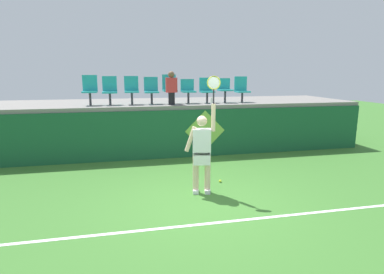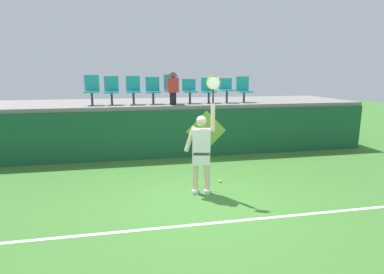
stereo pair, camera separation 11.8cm
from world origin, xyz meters
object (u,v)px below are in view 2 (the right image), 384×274
Objects in this scene: tennis_player at (201,150)px; stadium_chair_6 at (208,89)px; water_bottle at (213,101)px; stadium_chair_4 at (171,88)px; tennis_ball at (220,181)px; stadium_chair_8 at (243,89)px; stadium_chair_1 at (111,89)px; stadium_chair_0 at (92,89)px; stadium_chair_2 at (133,89)px; stadium_chair_7 at (226,88)px; spectator_0 at (173,87)px; stadium_chair_3 at (153,89)px; stadium_chair_5 at (190,90)px.

tennis_player is 3.06× the size of stadium_chair_6.
water_bottle is 1.44m from stadium_chair_4.
stadium_chair_8 is at bearing 62.06° from tennis_ball.
stadium_chair_1 is 0.95× the size of stadium_chair_4.
stadium_chair_0 is at bearing 179.92° from stadium_chair_1.
stadium_chair_2 is 3.05m from stadium_chair_7.
stadium_chair_7 is at bearing 12.24° from spectator_0.
water_bottle is 3.18m from stadium_chair_1.
stadium_chair_3 reaches higher than stadium_chair_6.
spectator_0 is at bearing -9.56° from stadium_chair_0.
stadium_chair_4 reaches higher than stadium_chair_6.
stadium_chair_6 is (1.82, -0.00, -0.02)m from stadium_chair_3.
stadium_chair_3 is at bearing -0.09° from stadium_chair_1.
stadium_chair_0 is at bearing 124.24° from tennis_player.
stadium_chair_4 is 1.08× the size of stadium_chair_8.
stadium_chair_6 reaches higher than stadium_chair_7.
stadium_chair_1 is at bearing 179.94° from stadium_chair_6.
tennis_player reaches higher than water_bottle.
tennis_ball is at bearing -75.87° from spectator_0.
tennis_ball is 0.08× the size of stadium_chair_7.
water_bottle is 0.73m from stadium_chair_6.
water_bottle is 1.31m from spectator_0.
spectator_0 is (-0.60, -0.40, 0.09)m from stadium_chair_5.
stadium_chair_7 is at bearing -178.66° from stadium_chair_8.
tennis_ball is 0.08× the size of stadium_chair_2.
tennis_ball is at bearing -59.48° from stadium_chair_2.
stadium_chair_3 is at bearing 145.15° from spectator_0.
stadium_chair_8 is at bearing 1.34° from stadium_chair_7.
stadium_chair_0 is at bearing 179.83° from stadium_chair_7.
water_bottle is 1.95m from stadium_chair_3.
stadium_chair_0 is 2.46m from stadium_chair_4.
stadium_chair_1 reaches higher than stadium_chair_7.
stadium_chair_8 is (0.60, 0.01, -0.01)m from stadium_chair_7.
stadium_chair_1 is at bearing -179.97° from stadium_chair_8.
stadium_chair_5 is at bearing -179.38° from stadium_chair_6.
stadium_chair_3 is (-1.81, 0.65, 0.35)m from water_bottle.
spectator_0 reaches higher than stadium_chair_6.
stadium_chair_8 is at bearing 27.93° from water_bottle.
spectator_0 reaches higher than stadium_chair_8.
stadium_chair_0 reaches higher than stadium_chair_7.
stadium_chair_0 is 1.87m from stadium_chair_3.
stadium_chair_5 is at bearing 33.95° from spectator_0.
tennis_player is at bearing -97.08° from stadium_chair_5.
stadium_chair_1 is (0.59, -0.00, -0.02)m from stadium_chair_0.
stadium_chair_3 reaches higher than stadium_chair_7.
stadium_chair_0 reaches higher than stadium_chair_6.
water_bottle is at bearing -11.90° from stadium_chair_1.
stadium_chair_5 is 1.25m from stadium_chair_7.
stadium_chair_7 is 0.60m from stadium_chair_8.
stadium_chair_1 is (-2.00, 3.80, 1.12)m from tennis_player.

